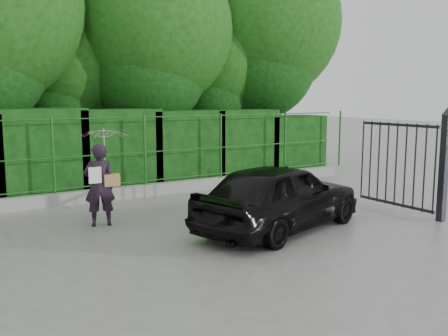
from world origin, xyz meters
TOP-DOWN VIEW (x-y plane):
  - ground at (0.00, 0.00)m, footprint 80.00×80.00m
  - kerb at (0.00, 4.50)m, footprint 14.00×0.25m
  - fence at (0.22, 4.50)m, footprint 14.13×0.06m
  - hedge at (-0.13, 5.50)m, footprint 14.20×1.20m
  - trees at (1.14, 7.74)m, footprint 17.10×6.15m
  - gate at (4.60, -0.72)m, footprint 0.22×2.33m
  - woman at (-1.46, 2.21)m, footprint 0.95×0.95m
  - car at (1.32, 0.03)m, footprint 4.22×2.63m

SIDE VIEW (x-z plane):
  - ground at x=0.00m, z-range 0.00..0.00m
  - kerb at x=0.00m, z-range 0.00..0.30m
  - car at x=1.32m, z-range 0.00..1.34m
  - hedge at x=-0.13m, z-range -0.06..2.23m
  - gate at x=4.60m, z-range 0.01..2.37m
  - fence at x=0.22m, z-range 0.30..2.10m
  - woman at x=-1.46m, z-range 0.31..2.27m
  - trees at x=1.14m, z-range 0.58..8.66m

